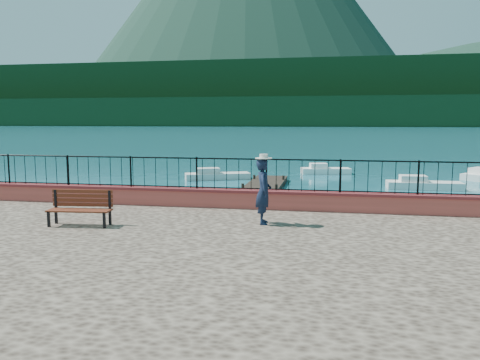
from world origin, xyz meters
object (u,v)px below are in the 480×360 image
(boat_2, at_px, (424,182))
(boat_3, at_px, (218,173))
(boat_1, at_px, (305,202))
(person, at_px, (263,191))
(park_bench, at_px, (80,215))
(boat_0, at_px, (80,209))
(boat_4, at_px, (326,168))

(boat_2, relative_size, boat_3, 0.96)
(boat_1, xyz_separation_m, boat_3, (-6.23, 10.01, 0.00))
(boat_2, distance_m, boat_3, 12.78)
(person, bearing_deg, boat_1, -15.43)
(park_bench, distance_m, boat_0, 6.94)
(park_bench, xyz_separation_m, boat_2, (11.72, 16.99, -1.08))
(park_bench, relative_size, boat_2, 0.41)
(park_bench, height_order, person, person)
(boat_1, distance_m, boat_3, 11.79)
(park_bench, height_order, boat_4, park_bench)
(boat_1, xyz_separation_m, boat_2, (6.38, 7.90, 0.00))
(boat_2, distance_m, boat_4, 8.74)
(park_bench, xyz_separation_m, person, (4.63, 1.09, 0.58))
(boat_0, height_order, boat_4, same)
(boat_0, height_order, boat_2, same)
(boat_1, relative_size, boat_2, 0.98)
(person, height_order, boat_0, person)
(park_bench, height_order, boat_2, park_bench)
(park_bench, relative_size, boat_4, 0.47)
(boat_3, height_order, boat_4, same)
(person, xyz_separation_m, boat_3, (-5.51, 18.01, -1.66))
(boat_1, bearing_deg, person, -62.20)
(boat_1, bearing_deg, park_bench, -87.51)
(park_bench, relative_size, boat_0, 0.40)
(boat_0, xyz_separation_m, boat_3, (2.51, 13.15, 0.00))
(boat_1, relative_size, boat_3, 0.94)
(boat_4, bearing_deg, boat_0, -128.99)
(boat_1, bearing_deg, boat_3, 154.81)
(park_bench, distance_m, boat_4, 24.54)
(boat_2, bearing_deg, boat_0, -144.56)
(boat_3, xyz_separation_m, boat_4, (7.05, 4.62, 0.00))
(boat_0, distance_m, boat_1, 9.28)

